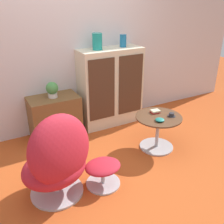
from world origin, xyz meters
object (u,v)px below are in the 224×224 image
vase_leftmost (97,41)px  book_stack (155,111)px  coffee_table (158,129)px  potted_plant (52,89)px  ottoman (103,170)px  vase_inner_left (123,41)px  sideboard (111,87)px  teacup (172,115)px  egg_chair (57,159)px  tv_console (55,117)px  bowl (160,120)px

vase_leftmost → book_stack: (0.42, -0.87, -0.82)m
coffee_table → potted_plant: potted_plant is taller
ottoman → book_stack: (1.01, 0.44, 0.30)m
vase_leftmost → coffee_table: bearing=-68.2°
vase_inner_left → potted_plant: (-1.13, -0.02, -0.56)m
sideboard → teacup: size_ratio=11.36×
vase_inner_left → book_stack: bearing=-90.0°
vase_leftmost → book_stack: 1.27m
egg_chair → vase_leftmost: (1.06, 1.25, 0.86)m
potted_plant → vase_leftmost: bearing=1.7°
teacup → vase_leftmost: bearing=117.2°
egg_chair → sideboard: bearing=44.6°
sideboard → vase_inner_left: vase_inner_left is taller
coffee_table → potted_plant: size_ratio=2.77×
sideboard → vase_inner_left: 0.72m
coffee_table → vase_leftmost: bearing=111.8°
tv_console → potted_plant: 0.42m
sideboard → vase_leftmost: bearing=178.9°
vase_inner_left → teacup: size_ratio=1.73×
potted_plant → ottoman: bearing=-84.7°
tv_console → book_stack: 1.43m
tv_console → ottoman: bearing=-84.7°
book_stack → ottoman: bearing=-156.5°
sideboard → coffee_table: 1.04m
teacup → bowl: bearing=-169.6°
vase_leftmost → book_stack: bearing=-64.1°
vase_inner_left → teacup: bearing=-83.5°
tv_console → bowl: tv_console is taller
tv_console → sideboard: bearing=1.1°
tv_console → vase_inner_left: (1.13, 0.02, 0.98)m
vase_inner_left → potted_plant: vase_inner_left is taller
vase_leftmost → vase_inner_left: vase_leftmost is taller
vase_leftmost → bowl: 1.41m
coffee_table → book_stack: book_stack is taller
vase_leftmost → teacup: vase_leftmost is taller
sideboard → teacup: (0.33, -1.05, -0.11)m
potted_plant → book_stack: (1.13, -0.85, -0.24)m
sideboard → coffee_table: sideboard is taller
coffee_table → vase_leftmost: vase_leftmost is taller
tv_console → ottoman: tv_console is taller
teacup → book_stack: (-0.12, 0.19, 0.00)m
sideboard → tv_console: (-0.92, -0.02, -0.29)m
egg_chair → bowl: 1.39m
teacup → book_stack: size_ratio=0.84×
egg_chair → book_stack: (1.48, 0.38, 0.04)m
sideboard → potted_plant: sideboard is taller
egg_chair → teacup: 1.61m
bowl → book_stack: bearing=65.9°
egg_chair → ottoman: (0.47, -0.06, -0.26)m
sideboard → bowl: 1.11m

